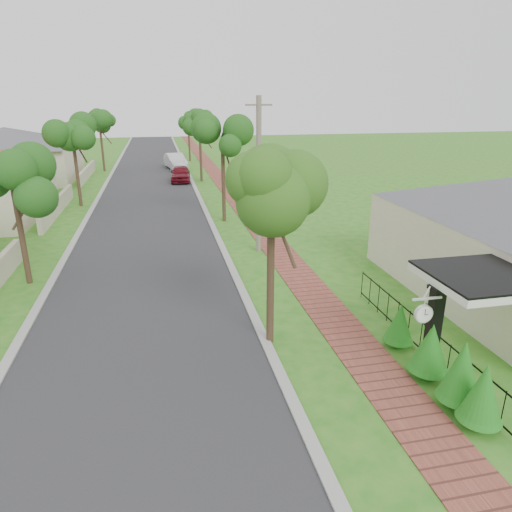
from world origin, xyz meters
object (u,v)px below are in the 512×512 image
object	(u,v)px
parked_car_red	(181,174)
porch_post	(432,336)
near_tree	(271,197)
station_clock	(424,313)
parked_car_white	(175,161)
utility_pole	(259,176)

from	to	relation	value
parked_car_red	porch_post	bearing A→B (deg)	-76.65
near_tree	station_clock	world-z (taller)	near_tree
porch_post	parked_car_red	distance (m)	31.59
parked_car_red	near_tree	world-z (taller)	near_tree
parked_car_red	near_tree	distance (m)	28.98
porch_post	near_tree	size ratio (longest dim) A/B	0.45
porch_post	parked_car_white	size ratio (longest dim) A/B	0.54
porch_post	parked_car_red	world-z (taller)	porch_post
porch_post	utility_pole	size ratio (longest dim) A/B	0.35
utility_pole	station_clock	size ratio (longest dim) A/B	8.88
parked_car_red	near_tree	size ratio (longest dim) A/B	0.72
parked_car_white	station_clock	xyz separation A→B (m)	(4.46, -39.27, 1.18)
porch_post	parked_car_white	xyz separation A→B (m)	(-4.95, 39.04, -0.35)
parked_car_red	near_tree	xyz separation A→B (m)	(1.10, -28.72, 3.77)
station_clock	near_tree	bearing A→B (deg)	139.97
porch_post	utility_pole	distance (m)	11.50
parked_car_red	near_tree	bearing A→B (deg)	-83.29
porch_post	station_clock	bearing A→B (deg)	-154.90
porch_post	utility_pole	xyz separation A→B (m)	(-2.25, 11.00, 2.49)
parked_car_red	utility_pole	size ratio (longest dim) A/B	0.56
parked_car_red	parked_car_white	bearing A→B (deg)	95.27
parked_car_white	utility_pole	bearing A→B (deg)	-94.66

